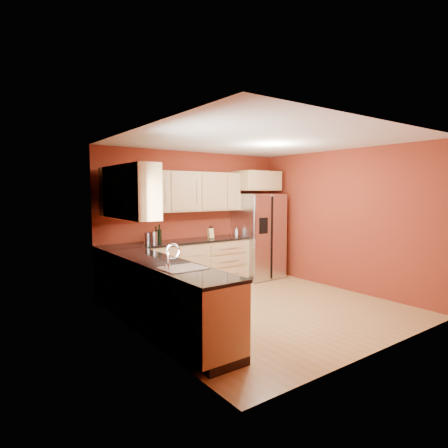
{
  "coord_description": "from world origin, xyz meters",
  "views": [
    {
      "loc": [
        -3.86,
        -4.31,
        1.83
      ],
      "look_at": [
        -0.07,
        0.9,
        1.27
      ],
      "focal_mm": 30.0,
      "sensor_mm": 36.0,
      "label": 1
    }
  ],
  "objects_px": {
    "canister_left": "(154,238)",
    "wine_bottle_a": "(159,233)",
    "refrigerator": "(258,236)",
    "soap_dispenser": "(236,232)",
    "knife_block": "(211,233)"
  },
  "relations": [
    {
      "from": "canister_left",
      "to": "wine_bottle_a",
      "type": "xyz_separation_m",
      "value": [
        0.16,
        0.11,
        0.06
      ]
    },
    {
      "from": "refrigerator",
      "to": "soap_dispenser",
      "type": "bearing_deg",
      "value": 174.98
    },
    {
      "from": "canister_left",
      "to": "knife_block",
      "type": "xyz_separation_m",
      "value": [
        1.22,
        0.04,
        -0.01
      ]
    },
    {
      "from": "canister_left",
      "to": "knife_block",
      "type": "distance_m",
      "value": 1.22
    },
    {
      "from": "canister_left",
      "to": "wine_bottle_a",
      "type": "relative_size",
      "value": 0.65
    },
    {
      "from": "canister_left",
      "to": "knife_block",
      "type": "height_order",
      "value": "canister_left"
    },
    {
      "from": "refrigerator",
      "to": "knife_block",
      "type": "bearing_deg",
      "value": 178.23
    },
    {
      "from": "refrigerator",
      "to": "wine_bottle_a",
      "type": "xyz_separation_m",
      "value": [
        -2.25,
        0.1,
        0.19
      ]
    },
    {
      "from": "canister_left",
      "to": "soap_dispenser",
      "type": "height_order",
      "value": "canister_left"
    },
    {
      "from": "refrigerator",
      "to": "wine_bottle_a",
      "type": "distance_m",
      "value": 2.26
    },
    {
      "from": "canister_left",
      "to": "soap_dispenser",
      "type": "distance_m",
      "value": 1.86
    },
    {
      "from": "soap_dispenser",
      "to": "canister_left",
      "type": "bearing_deg",
      "value": -178.28
    },
    {
      "from": "knife_block",
      "to": "soap_dispenser",
      "type": "bearing_deg",
      "value": 4.55
    },
    {
      "from": "refrigerator",
      "to": "knife_block",
      "type": "relative_size",
      "value": 9.15
    },
    {
      "from": "knife_block",
      "to": "refrigerator",
      "type": "bearing_deg",
      "value": 1.75
    }
  ]
}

